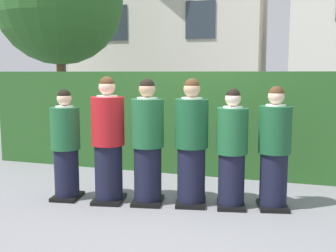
# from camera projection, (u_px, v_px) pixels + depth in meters

# --- Properties ---
(ground_plane) EXTENTS (60.00, 60.00, 0.00)m
(ground_plane) POSITION_uv_depth(u_px,v_px,m) (168.00, 203.00, 5.44)
(ground_plane) COLOR slate
(student_front_row_0) EXTENTS (0.41, 0.48, 1.52)m
(student_front_row_0) POSITION_uv_depth(u_px,v_px,m) (66.00, 147.00, 5.57)
(student_front_row_0) COLOR black
(student_front_row_0) RESTS_ON ground
(student_in_red_blazer) EXTENTS (0.48, 0.57, 1.70)m
(student_in_red_blazer) POSITION_uv_depth(u_px,v_px,m) (108.00, 143.00, 5.43)
(student_in_red_blazer) COLOR black
(student_in_red_blazer) RESTS_ON ground
(student_front_row_2) EXTENTS (0.46, 0.54, 1.67)m
(student_front_row_2) POSITION_uv_depth(u_px,v_px,m) (148.00, 145.00, 5.36)
(student_front_row_2) COLOR black
(student_front_row_2) RESTS_ON ground
(student_front_row_3) EXTENTS (0.47, 0.56, 1.67)m
(student_front_row_3) POSITION_uv_depth(u_px,v_px,m) (191.00, 145.00, 5.31)
(student_front_row_3) COLOR black
(student_front_row_3) RESTS_ON ground
(student_front_row_4) EXTENTS (0.44, 0.50, 1.55)m
(student_front_row_4) POSITION_uv_depth(u_px,v_px,m) (232.00, 152.00, 5.21)
(student_front_row_4) COLOR black
(student_front_row_4) RESTS_ON ground
(student_front_row_5) EXTENTS (0.46, 0.54, 1.58)m
(student_front_row_5) POSITION_uv_depth(u_px,v_px,m) (274.00, 151.00, 5.17)
(student_front_row_5) COLOR black
(student_front_row_5) RESTS_ON ground
(hedge) EXTENTS (7.95, 0.70, 1.76)m
(hedge) POSITION_uv_depth(u_px,v_px,m) (200.00, 122.00, 7.12)
(hedge) COLOR #285623
(hedge) RESTS_ON ground
(school_building_main) EXTENTS (6.62, 3.41, 7.19)m
(school_building_main) POSITION_uv_depth(u_px,v_px,m) (171.00, 15.00, 13.90)
(school_building_main) COLOR beige
(school_building_main) RESTS_ON ground
(oak_tree_left) EXTENTS (3.27, 3.27, 5.20)m
(oak_tree_left) POSITION_uv_depth(u_px,v_px,m) (59.00, 0.00, 10.28)
(oak_tree_left) COLOR brown
(oak_tree_left) RESTS_ON ground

